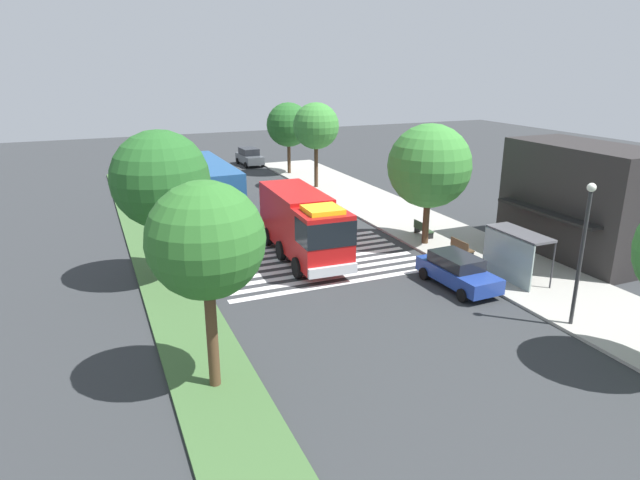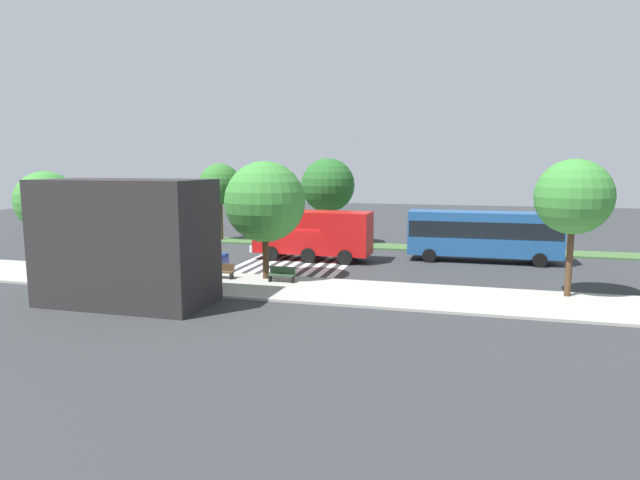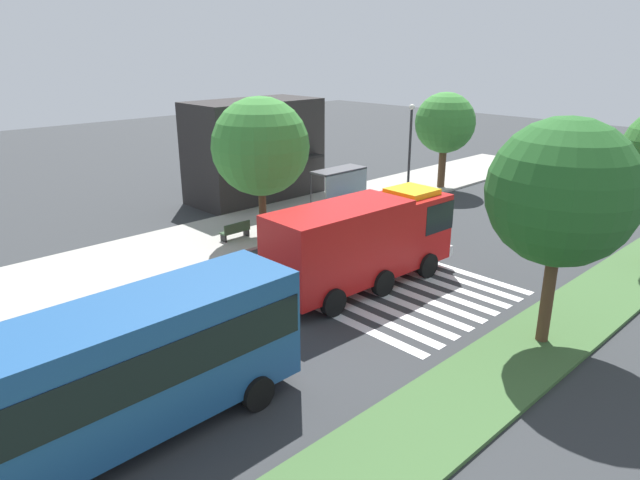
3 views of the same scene
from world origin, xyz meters
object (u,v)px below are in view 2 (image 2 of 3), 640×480
at_px(fire_truck, 309,232).
at_px(median_tree_far_west, 328,185).
at_px(parked_car_mid, 193,257).
at_px(street_lamp, 105,215).
at_px(bus_stop_shelter, 163,248).
at_px(bench_near_shelter, 221,271).
at_px(transit_bus, 483,232).
at_px(sidewalk_tree_center, 265,202).
at_px(bench_west_of_shelter, 282,274).
at_px(sidewalk_tree_west, 574,197).
at_px(sidewalk_tree_far_east, 46,202).
at_px(median_tree_west, 220,184).

xyz_separation_m(fire_truck, median_tree_far_west, (0.50, -7.59, 3.20)).
bearing_deg(median_tree_far_west, parked_car_mid, 64.57).
relative_size(fire_truck, street_lamp, 1.50).
xyz_separation_m(fire_truck, bus_stop_shelter, (7.23, 8.39, -0.21)).
xyz_separation_m(bench_near_shelter, street_lamp, (8.97, -1.07, 3.13)).
distance_m(transit_bus, sidewalk_tree_center, 16.87).
xyz_separation_m(parked_car_mid, bench_west_of_shelter, (-7.44, 2.88, -0.25)).
distance_m(sidewalk_tree_west, median_tree_far_west, 22.96).
relative_size(street_lamp, sidewalk_tree_west, 0.83).
bearing_deg(bench_near_shelter, median_tree_far_west, -99.72).
bearing_deg(parked_car_mid, sidewalk_tree_far_east, 10.65).
bearing_deg(fire_truck, median_tree_far_west, -84.22).
bearing_deg(bus_stop_shelter, transit_bus, -151.03).
relative_size(bench_west_of_shelter, median_tree_far_west, 0.21).
bearing_deg(median_tree_far_west, street_lamp, 51.79).
height_order(parked_car_mid, transit_bus, transit_bus).
height_order(bus_stop_shelter, sidewalk_tree_far_east, sidewalk_tree_far_east).
height_order(fire_truck, transit_bus, fire_truck).
bearing_deg(sidewalk_tree_far_east, median_tree_far_west, -136.38).
distance_m(sidewalk_tree_west, sidewalk_tree_center, 17.20).
xyz_separation_m(transit_bus, bus_stop_shelter, (19.81, 10.97, -0.29)).
height_order(bench_near_shelter, sidewalk_tree_west, sidewalk_tree_west).
distance_m(bench_west_of_shelter, median_tree_west, 20.26).
relative_size(bench_west_of_shelter, street_lamp, 0.26).
relative_size(bus_stop_shelter, sidewalk_tree_west, 0.48).
distance_m(bench_west_of_shelter, sidewalk_tree_west, 16.65).
xyz_separation_m(bench_west_of_shelter, median_tree_far_west, (1.23, -15.94, 4.71)).
height_order(fire_truck, sidewalk_tree_center, sidewalk_tree_center).
height_order(transit_bus, sidewalk_tree_center, sidewalk_tree_center).
height_order(transit_bus, median_tree_west, median_tree_west).
xyz_separation_m(fire_truck, sidewalk_tree_center, (0.54, 7.68, 2.77)).
bearing_deg(bus_stop_shelter, median_tree_far_west, -112.84).
xyz_separation_m(fire_truck, parked_car_mid, (6.71, 5.48, -1.25)).
relative_size(bench_west_of_shelter, sidewalk_tree_center, 0.22).
bearing_deg(sidewalk_tree_west, bus_stop_shelter, 1.70).
distance_m(sidewalk_tree_far_east, median_tree_far_west, 22.14).
height_order(parked_car_mid, bus_stop_shelter, bus_stop_shelter).
bearing_deg(median_tree_west, bus_stop_shelter, 102.77).
bearing_deg(bench_west_of_shelter, fire_truck, -85.00).
relative_size(fire_truck, bench_west_of_shelter, 5.66).
height_order(sidewalk_tree_far_east, median_tree_west, median_tree_west).
relative_size(transit_bus, sidewalk_tree_west, 1.49).
distance_m(bench_west_of_shelter, median_tree_far_west, 16.67).
xyz_separation_m(transit_bus, bench_near_shelter, (15.81, 10.93, -1.59)).
bearing_deg(bench_west_of_shelter, sidewalk_tree_far_east, -2.24).
bearing_deg(fire_truck, bench_near_shelter, 70.88).
height_order(street_lamp, sidewalk_tree_west, sidewalk_tree_west).
height_order(bench_near_shelter, bench_west_of_shelter, same).
xyz_separation_m(parked_car_mid, median_tree_far_west, (-6.21, -13.07, 4.45)).
relative_size(transit_bus, bench_near_shelter, 6.79).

